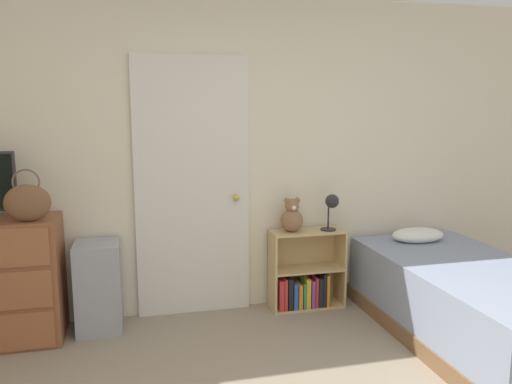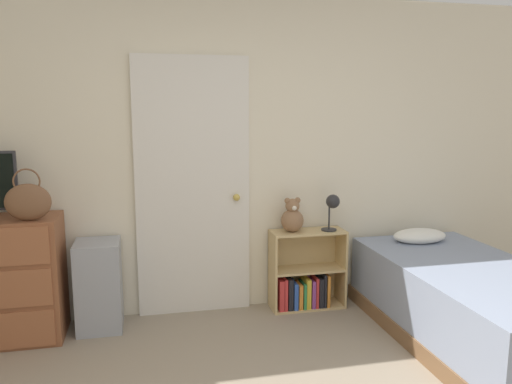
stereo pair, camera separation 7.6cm
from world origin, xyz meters
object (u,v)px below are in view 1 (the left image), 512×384
object	(u,v)px
desk_lamp	(332,205)
bed	(469,302)
handbag	(27,202)
teddy_bear	(292,217)
bookshelf	(304,279)
storage_bin	(99,286)

from	to	relation	value
desk_lamp	bed	distance (m)	1.26
desk_lamp	bed	world-z (taller)	desk_lamp
handbag	teddy_bear	bearing A→B (deg)	6.55
bookshelf	desk_lamp	bearing A→B (deg)	-10.25
storage_bin	desk_lamp	size ratio (longest dim) A/B	2.23
handbag	teddy_bear	world-z (taller)	handbag
handbag	storage_bin	size ratio (longest dim) A/B	0.53
storage_bin	bookshelf	size ratio (longest dim) A/B	1.03
handbag	desk_lamp	size ratio (longest dim) A/B	1.19
handbag	storage_bin	xyz separation A→B (m)	(0.42, 0.17, -0.69)
teddy_bear	storage_bin	bearing A→B (deg)	-178.08
storage_bin	desk_lamp	world-z (taller)	desk_lamp
storage_bin	handbag	bearing A→B (deg)	-157.47
handbag	bed	distance (m)	3.18
teddy_bear	bed	world-z (taller)	teddy_bear
bookshelf	bed	world-z (taller)	bed
desk_lamp	handbag	bearing A→B (deg)	-175.38
bed	handbag	bearing A→B (deg)	168.16
handbag	bookshelf	size ratio (longest dim) A/B	0.55
handbag	teddy_bear	distance (m)	1.98
storage_bin	bookshelf	bearing A→B (deg)	1.76
bookshelf	bed	bearing A→B (deg)	-41.78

